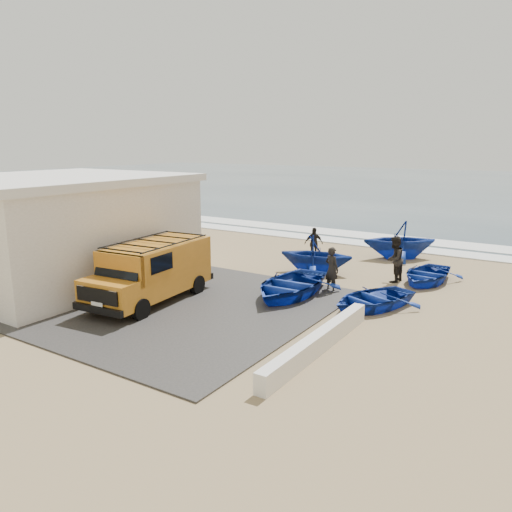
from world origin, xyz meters
The scene contains 16 objects.
ground centered at (0.00, 0.00, 0.00)m, with size 160.00×160.00×0.00m, color #988058.
slab centered at (-2.00, -2.00, 0.03)m, with size 12.00×10.00×0.05m, color #393634.
ocean centered at (0.00, 56.00, 0.00)m, with size 180.00×88.00×0.01m, color #385166.
surf_line centered at (0.00, 12.00, 0.03)m, with size 180.00×1.60×0.06m, color white.
surf_wash centered at (0.00, 14.50, 0.02)m, with size 180.00×2.20×0.04m, color white.
building centered at (-7.50, -2.00, 2.16)m, with size 8.40×9.40×4.30m.
parapet centered at (5.00, -3.00, 0.28)m, with size 0.35×6.00×0.55m, color silver.
van centered at (-2.00, -2.15, 1.18)m, with size 2.47×5.29×2.20m.
boat_near_left centered at (1.85, 1.06, 0.44)m, with size 3.02×4.22×0.87m, color #13339C.
boat_near_right centered at (4.92, 1.36, 0.35)m, with size 2.41×3.37×0.70m, color #13339C.
boat_mid_left centered at (1.13, 4.69, 0.83)m, with size 2.73×3.16×1.67m, color #13339C.
boat_mid_right centered at (5.65, 5.71, 0.35)m, with size 2.39×3.34×0.69m, color #13339C.
boat_far_left centered at (3.33, 9.50, 0.94)m, with size 3.07×3.56×1.87m, color #13339C.
fisherman_front centered at (2.86, 2.55, 0.86)m, with size 0.63×0.41×1.73m, color black.
fisherman_middle centered at (4.47, 5.12, 0.95)m, with size 0.92×0.72×1.90m, color black.
fisherman_back centered at (-0.15, 7.03, 0.79)m, with size 0.93×0.39×1.58m, color black.
Camera 1 is at (10.49, -14.63, 5.58)m, focal length 35.00 mm.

